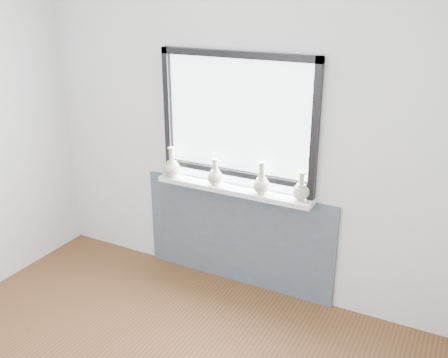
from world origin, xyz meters
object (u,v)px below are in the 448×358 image
at_px(vase_c, 262,183).
at_px(vase_a, 172,167).
at_px(windowsill, 233,189).
at_px(vase_b, 215,176).
at_px(vase_d, 301,191).

bearing_deg(vase_c, vase_a, -179.37).
xyz_separation_m(windowsill, vase_b, (-0.15, -0.02, 0.09)).
distance_m(vase_c, vase_d, 0.31).
distance_m(windowsill, vase_a, 0.57).
bearing_deg(windowsill, vase_d, 0.60).
relative_size(windowsill, vase_b, 6.05).
xyz_separation_m(vase_a, vase_c, (0.81, 0.01, 0.00)).
height_order(vase_a, vase_d, vase_a).
distance_m(windowsill, vase_d, 0.57).
relative_size(vase_c, vase_d, 1.16).
relative_size(windowsill, vase_d, 6.10).
bearing_deg(vase_a, vase_c, 0.63).
distance_m(windowsill, vase_c, 0.27).
bearing_deg(vase_a, windowsill, 2.69).
bearing_deg(vase_b, vase_d, 2.34).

